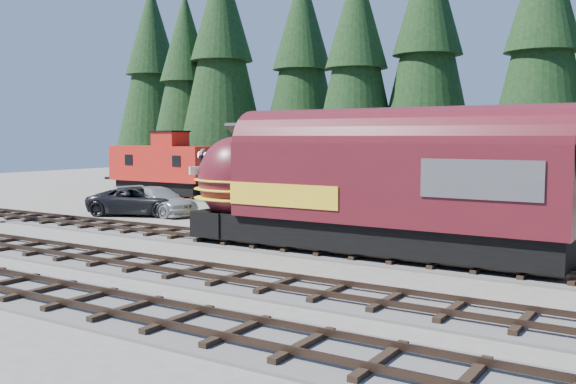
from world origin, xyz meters
The scene contains 11 objects.
ground centered at (0.00, 0.00, 0.00)m, with size 120.00×120.00×0.00m, color #6B665B.
track_siding centered at (10.00, 4.00, 0.06)m, with size 68.00×3.20×0.33m.
track_main_south centered at (10.00, -2.00, 0.06)m, with size 68.00×3.20×0.33m.
track_main_north centered at (10.00, -6.50, 0.06)m, with size 68.00×3.20×0.33m.
track_spur centered at (-10.00, 18.00, 0.06)m, with size 32.00×3.20×0.33m.
depot centered at (0.00, 10.50, 2.96)m, with size 12.80×7.00×5.30m.
conifer_backdrop centered at (4.96, 24.20, 10.77)m, with size 80.88×22.00×17.26m.
locomotive centered at (2.44, 4.00, 2.51)m, with size 15.79×3.14×4.29m.
caboose centered at (-20.91, 18.00, 2.33)m, with size 8.87×2.57×4.61m.
pickup_truck_a centered at (-13.85, 8.72, 0.83)m, with size 2.76×5.99×1.66m, color black.
pickup_truck_b centered at (-13.11, 9.35, 0.83)m, with size 2.31×5.69×1.65m, color #A8ABB0.
Camera 1 is at (13.59, -18.05, 4.63)m, focal length 40.00 mm.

